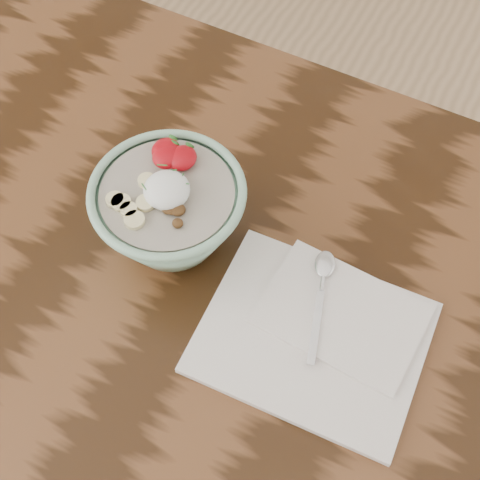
# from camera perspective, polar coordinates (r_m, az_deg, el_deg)

# --- Properties ---
(table) EXTENTS (1.60, 0.90, 0.75)m
(table) POSITION_cam_1_polar(r_m,az_deg,el_deg) (1.03, -2.67, -5.26)
(table) COLOR black
(table) RESTS_ON ground
(breakfast_bowl) EXTENTS (0.21, 0.21, 0.14)m
(breakfast_bowl) POSITION_cam_1_polar(r_m,az_deg,el_deg) (0.92, -6.01, 2.58)
(breakfast_bowl) COLOR #8FC1A2
(breakfast_bowl) RESTS_ON table
(napkin) EXTENTS (0.30, 0.25, 0.02)m
(napkin) POSITION_cam_1_polar(r_m,az_deg,el_deg) (0.90, 6.72, -7.84)
(napkin) COLOR white
(napkin) RESTS_ON table
(spoon) EXTENTS (0.07, 0.17, 0.01)m
(spoon) POSITION_cam_1_polar(r_m,az_deg,el_deg) (0.92, 7.08, -3.34)
(spoon) COLOR silver
(spoon) RESTS_ON napkin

